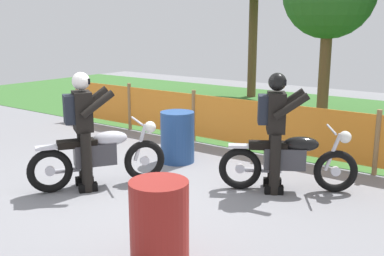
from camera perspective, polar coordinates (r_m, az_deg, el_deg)
The scene contains 9 objects.
ground at distance 6.83m, azimuth -7.68°, elevation -7.49°, with size 24.00×24.00×0.02m, color gray.
grass_verge at distance 12.18m, azimuth 14.20°, elevation 1.34°, with size 24.00×7.49×0.01m, color #386B2D.
barrier_fence at distance 8.79m, azimuth 4.89°, elevation 0.91°, with size 8.99×0.08×1.05m.
motorcycle_lead at distance 6.86m, azimuth -11.38°, elevation -3.40°, with size 1.15×1.77×0.95m.
motorcycle_trailing at distance 6.70m, azimuth 11.88°, elevation -3.92°, with size 1.73×1.11×0.93m.
rider_lead at distance 6.70m, azimuth -13.39°, elevation 0.45°, with size 0.71×0.79×1.69m.
rider_trailing at distance 6.55m, azimuth 10.23°, elevation 0.31°, with size 0.79×0.71×1.69m.
oil_drum at distance 4.58m, azimuth -4.06°, elevation -11.81°, with size 0.58×0.58×0.88m, color maroon.
spare_drum at distance 7.92m, azimuth -1.81°, elevation -1.12°, with size 0.58×0.58×0.88m, color navy.
Camera 1 is at (4.51, -4.55, 2.35)m, focal length 43.11 mm.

